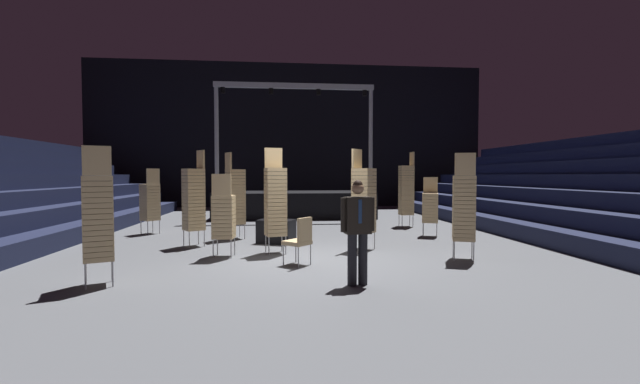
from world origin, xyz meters
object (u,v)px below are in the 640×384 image
Objects in this scene: chair_stack_front_left at (364,199)px; chair_stack_rear_centre at (275,201)px; chair_stack_aisle_left at (406,189)px; loose_chair_near_man at (300,238)px; stage_riser at (294,202)px; chair_stack_rear_left at (98,216)px; chair_stack_mid_right at (464,207)px; man_with_tie at (358,226)px; chair_stack_aisle_right at (430,207)px; equipment_road_case at (276,231)px; chair_stack_mid_centre at (235,196)px; chair_stack_front_right at (194,198)px; chair_stack_mid_left at (224,215)px; chair_stack_rear_right at (150,201)px.

chair_stack_front_left is 1.00× the size of chair_stack_rear_centre.
chair_stack_aisle_left is 2.71× the size of loose_chair_near_man.
chair_stack_rear_left is (-3.53, -10.78, 0.49)m from stage_riser.
chair_stack_aisle_left is at bearing 104.97° from chair_stack_mid_right.
chair_stack_front_left is at bearing 151.65° from chair_stack_aisle_left.
chair_stack_aisle_right reaches higher than man_with_tie.
chair_stack_aisle_right is at bearing 9.42° from equipment_road_case.
loose_chair_near_man is at bearing -2.77° from chair_stack_mid_centre.
chair_stack_front_right is 1.73m from chair_stack_mid_left.
chair_stack_aisle_right is (4.43, 2.19, -0.34)m from chair_stack_rear_centre.
man_with_tie is at bearing -172.65° from chair_stack_front_right.
chair_stack_rear_centre is (1.11, 0.30, 0.29)m from chair_stack_mid_left.
chair_stack_front_right is at bearing 87.67° from loose_chair_near_man.
chair_stack_aisle_left reaches higher than chair_stack_rear_centre.
chair_stack_front_right is 6.35m from chair_stack_mid_right.
chair_stack_mid_right is at bearing -43.83° from loose_chair_near_man.
chair_stack_aisle_right is (8.21, -1.36, -0.13)m from chair_stack_rear_right.
equipment_road_case is at bearing -75.28° from chair_stack_rear_right.
chair_stack_mid_left is 0.75× the size of chair_stack_mid_centre.
equipment_road_case is (2.03, 0.32, -0.89)m from chair_stack_front_right.
chair_stack_front_right reaches higher than loose_chair_near_man.
chair_stack_rear_right reaches higher than chair_stack_aisle_right.
chair_stack_front_right is at bearing -58.66° from man_with_tie.
chair_stack_rear_left is 4.92m from equipment_road_case.
chair_stack_aisle_left is at bearing 85.23° from chair_stack_mid_centre.
chair_stack_rear_right is 0.77× the size of chair_stack_aisle_left.
chair_stack_mid_centre is at bearing -107.34° from stage_riser.
chair_stack_mid_centre is 2.57m from chair_stack_rear_centre.
chair_stack_aisle_left reaches higher than chair_stack_mid_right.
chair_stack_mid_right is at bearing 102.34° from chair_stack_aisle_right.
stage_riser reaches higher than man_with_tie.
stage_riser is 11.36m from chair_stack_rear_left.
stage_riser reaches higher than equipment_road_case.
chair_stack_rear_right is 5.19m from chair_stack_rear_centre.
chair_stack_aisle_right is (5.54, 2.49, -0.04)m from chair_stack_mid_left.
chair_stack_mid_centre is at bearing -69.59° from chair_stack_front_right.
chair_stack_mid_left is 0.70× the size of chair_stack_aisle_left.
chair_stack_mid_left is (0.91, -1.44, -0.29)m from chair_stack_front_right.
man_with_tie is at bearing -73.22° from equipment_road_case.
chair_stack_aisle_left is at bearing 8.31° from loose_chair_near_man.
man_with_tie is 3.57m from chair_stack_mid_left.
equipment_road_case is at bearing 30.64° from chair_stack_aisle_right.
chair_stack_mid_left is 2.79m from chair_stack_rear_left.
chair_stack_rear_left is 10.12m from chair_stack_aisle_left.
chair_stack_aisle_right is (6.45, 1.05, -0.34)m from chair_stack_front_right.
chair_stack_front_right is at bearing -100.24° from chair_stack_rear_right.
chair_stack_rear_right reaches higher than loose_chair_near_man.
equipment_road_case is (-1.31, 4.36, -0.65)m from man_with_tie.
stage_riser is 9.93m from chair_stack_mid_right.
loose_chair_near_man is at bearing -80.48° from equipment_road_case.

